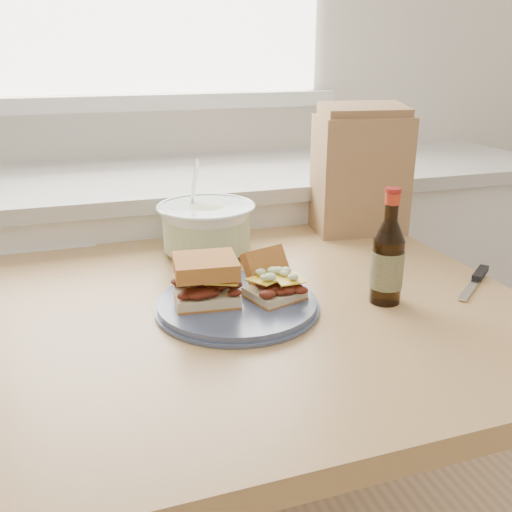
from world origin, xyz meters
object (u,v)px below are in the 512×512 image
object	(u,v)px
beer_bottle	(387,260)
paper_bag	(360,175)
dining_table	(257,348)
plate	(237,304)
coleslaw_bowl	(207,230)

from	to	relation	value
beer_bottle	paper_bag	bearing A→B (deg)	80.93
dining_table	paper_bag	distance (m)	0.57
dining_table	beer_bottle	size ratio (longest dim) A/B	4.53
dining_table	plate	size ratio (longest dim) A/B	3.40
plate	coleslaw_bowl	world-z (taller)	coleslaw_bowl
coleslaw_bowl	beer_bottle	distance (m)	0.45
plate	beer_bottle	xyz separation A→B (m)	(0.28, -0.05, 0.07)
beer_bottle	paper_bag	distance (m)	0.46
beer_bottle	plate	bearing A→B (deg)	-179.02
plate	beer_bottle	world-z (taller)	beer_bottle
coleslaw_bowl	paper_bag	world-z (taller)	paper_bag
dining_table	beer_bottle	xyz separation A→B (m)	(0.22, -0.11, 0.21)
coleslaw_bowl	beer_bottle	size ratio (longest dim) A/B	1.03
coleslaw_bowl	paper_bag	bearing A→B (deg)	7.76
paper_bag	plate	bearing A→B (deg)	-131.32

